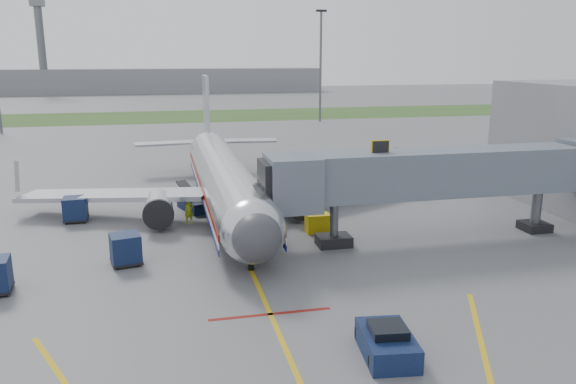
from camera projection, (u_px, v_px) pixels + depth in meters
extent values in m
plane|color=#565659|center=(256.00, 283.00, 30.92)|extent=(400.00, 400.00, 0.00)
cube|color=#2D4C1E|center=(184.00, 116.00, 116.21)|extent=(300.00, 25.00, 0.01)
cube|color=gold|center=(263.00, 297.00, 29.02)|extent=(0.25, 50.00, 0.01)
cube|color=maroon|center=(270.00, 314.00, 27.12)|extent=(6.00, 0.25, 0.01)
cylinder|color=silver|center=(224.00, 178.00, 44.49)|extent=(3.80, 28.00, 3.80)
sphere|color=silver|center=(253.00, 230.00, 31.23)|extent=(3.80, 3.80, 3.80)
sphere|color=#38383D|center=(257.00, 238.00, 29.99)|extent=(2.74, 2.74, 2.74)
cube|color=black|center=(254.00, 223.00, 30.72)|extent=(2.20, 1.20, 0.55)
cone|color=silver|center=(207.00, 147.00, 60.13)|extent=(3.80, 5.00, 3.80)
cube|color=#B7BAC1|center=(206.00, 109.00, 58.71)|extent=(0.35, 4.20, 7.00)
cube|color=#B7BAC1|center=(114.00, 195.00, 42.88)|extent=(15.10, 8.59, 1.13)
cube|color=#B7BAC1|center=(327.00, 184.00, 46.53)|extent=(15.10, 8.59, 1.13)
cylinder|color=silver|center=(158.00, 208.00, 40.86)|extent=(2.10, 3.60, 2.10)
cylinder|color=silver|center=(297.00, 200.00, 43.08)|extent=(2.10, 3.60, 2.10)
cube|color=maroon|center=(248.00, 182.00, 44.99)|extent=(0.05, 28.00, 0.45)
cube|color=#0D115C|center=(249.00, 192.00, 45.20)|extent=(0.05, 28.00, 0.35)
cylinder|color=black|center=(251.00, 265.00, 32.74)|extent=(0.28, 0.70, 0.70)
cylinder|color=black|center=(192.00, 206.00, 44.94)|extent=(0.50, 1.00, 1.00)
cylinder|color=black|center=(256.00, 202.00, 46.06)|extent=(0.50, 1.00, 1.00)
cube|color=slate|center=(435.00, 172.00, 37.35)|extent=(20.00, 3.00, 3.00)
cube|color=slate|center=(292.00, 183.00, 35.30)|extent=(3.20, 3.60, 3.40)
cube|color=black|center=(274.00, 183.00, 35.04)|extent=(1.60, 3.00, 2.80)
cube|color=gold|center=(380.00, 148.00, 36.07)|extent=(1.20, 0.15, 1.00)
cylinder|color=#595B60|center=(334.00, 223.00, 36.57)|extent=(0.56, 0.56, 3.10)
cube|color=black|center=(334.00, 241.00, 36.86)|extent=(2.20, 1.60, 0.70)
cylinder|color=#595B60|center=(536.00, 210.00, 39.79)|extent=(0.70, 0.70, 3.10)
cube|color=black|center=(534.00, 226.00, 40.09)|extent=(1.80, 1.80, 0.60)
cylinder|color=#595B60|center=(321.00, 68.00, 105.00)|extent=(0.44, 0.44, 20.00)
cube|color=black|center=(321.00, 11.00, 102.59)|extent=(2.00, 0.40, 0.40)
cube|color=slate|center=(143.00, 81.00, 188.95)|extent=(120.00, 14.00, 8.00)
cylinder|color=#595B60|center=(42.00, 50.00, 175.42)|extent=(2.40, 2.40, 28.00)
cube|color=slate|center=(37.00, 1.00, 171.99)|extent=(4.00, 4.00, 3.00)
cube|color=#0C1437|center=(387.00, 345.00, 23.26)|extent=(2.39, 3.51, 1.01)
cube|color=black|center=(388.00, 331.00, 23.11)|extent=(1.63, 1.63, 0.46)
cylinder|color=black|center=(375.00, 364.00, 22.06)|extent=(0.29, 0.75, 0.73)
cylinder|color=black|center=(416.00, 362.00, 22.23)|extent=(0.29, 0.75, 0.73)
cylinder|color=black|center=(361.00, 335.00, 24.36)|extent=(0.29, 0.75, 0.73)
cylinder|color=black|center=(398.00, 333.00, 24.53)|extent=(0.29, 0.75, 0.73)
cylinder|color=black|center=(6.00, 294.00, 29.10)|extent=(0.26, 0.32, 0.30)
cylinder|color=black|center=(10.00, 284.00, 30.31)|extent=(0.26, 0.32, 0.30)
cube|color=#0C1437|center=(126.00, 248.00, 33.39)|extent=(1.99, 1.99, 1.67)
cube|color=black|center=(126.00, 261.00, 33.59)|extent=(2.05, 2.05, 0.13)
cylinder|color=black|center=(117.00, 267.00, 32.76)|extent=(0.30, 0.35, 0.30)
cylinder|color=black|center=(139.00, 264.00, 33.29)|extent=(0.30, 0.35, 0.30)
cylinder|color=black|center=(114.00, 260.00, 33.90)|extent=(0.30, 0.35, 0.30)
cylinder|color=black|center=(136.00, 257.00, 34.43)|extent=(0.30, 0.35, 0.30)
cube|color=#0C1437|center=(75.00, 208.00, 42.13)|extent=(1.70, 1.70, 1.67)
cube|color=black|center=(76.00, 219.00, 42.32)|extent=(1.76, 1.76, 0.13)
cylinder|color=black|center=(66.00, 222.00, 41.57)|extent=(0.24, 0.31, 0.30)
cylinder|color=black|center=(85.00, 221.00, 41.87)|extent=(0.24, 0.31, 0.30)
cylinder|color=black|center=(68.00, 218.00, 42.80)|extent=(0.24, 0.31, 0.30)
cylinder|color=black|center=(86.00, 216.00, 43.10)|extent=(0.24, 0.31, 0.30)
cube|color=#0C1437|center=(193.00, 205.00, 45.30)|extent=(2.50, 3.74, 0.87)
cube|color=black|center=(190.00, 193.00, 45.47)|extent=(2.20, 3.96, 1.37)
cylinder|color=black|center=(194.00, 211.00, 44.06)|extent=(0.39, 0.58, 0.54)
cylinder|color=black|center=(205.00, 210.00, 44.58)|extent=(0.39, 0.58, 0.54)
cylinder|color=black|center=(181.00, 204.00, 46.10)|extent=(0.39, 0.58, 0.54)
cylinder|color=black|center=(192.00, 203.00, 46.62)|extent=(0.39, 0.58, 0.54)
cube|color=gold|center=(318.00, 223.00, 39.57)|extent=(1.67, 1.12, 1.34)
cylinder|color=black|center=(310.00, 231.00, 39.57)|extent=(0.22, 0.33, 0.33)
cylinder|color=black|center=(325.00, 229.00, 39.81)|extent=(0.22, 0.33, 0.33)
imported|color=#B8D118|center=(189.00, 211.00, 41.67)|extent=(0.82, 0.67, 1.95)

